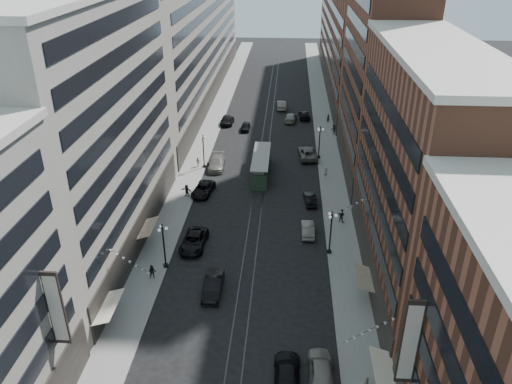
% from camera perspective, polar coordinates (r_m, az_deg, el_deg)
% --- Properties ---
extents(ground, '(220.00, 220.00, 0.00)m').
position_cam_1_polar(ground, '(83.91, 0.85, 4.01)').
color(ground, black).
rests_on(ground, ground).
extents(sidewalk_west, '(4.00, 180.00, 0.15)m').
position_cam_1_polar(sidewalk_west, '(94.25, -5.56, 6.60)').
color(sidewalk_west, gray).
rests_on(sidewalk_west, ground).
extents(sidewalk_east, '(4.00, 180.00, 0.15)m').
position_cam_1_polar(sidewalk_east, '(93.33, 7.98, 6.25)').
color(sidewalk_east, gray).
rests_on(sidewalk_east, ground).
extents(rail_west, '(0.12, 180.00, 0.02)m').
position_cam_1_polar(rail_west, '(93.20, 0.75, 6.45)').
color(rail_west, '#2D2D33').
rests_on(rail_west, ground).
extents(rail_east, '(0.12, 180.00, 0.02)m').
position_cam_1_polar(rail_east, '(93.14, 1.61, 6.43)').
color(rail_east, '#2D2D33').
rests_on(rail_east, ground).
extents(building_west_mid, '(8.00, 36.00, 28.00)m').
position_cam_1_polar(building_west_mid, '(57.47, -17.88, 6.49)').
color(building_west_mid, gray).
rests_on(building_west_mid, ground).
extents(building_west_far, '(8.00, 90.00, 26.00)m').
position_cam_1_polar(building_west_far, '(116.66, -6.86, 17.15)').
color(building_west_far, gray).
rests_on(building_west_far, ground).
extents(building_east_mid, '(8.00, 30.00, 24.00)m').
position_cam_1_polar(building_east_mid, '(51.39, 18.21, 1.55)').
color(building_east_mid, brown).
rests_on(building_east_mid, ground).
extents(building_east_tower, '(8.00, 26.00, 42.00)m').
position_cam_1_polar(building_east_tower, '(75.14, 14.47, 17.17)').
color(building_east_tower, brown).
rests_on(building_east_tower, ground).
extents(building_east_far, '(8.00, 72.00, 24.00)m').
position_cam_1_polar(building_east_far, '(124.50, 10.27, 17.09)').
color(building_east_far, brown).
rests_on(building_east_far, ground).
extents(lamppost_sw_far, '(1.03, 1.14, 5.52)m').
position_cam_1_polar(lamppost_sw_far, '(55.66, -10.49, -5.90)').
color(lamppost_sw_far, black).
rests_on(lamppost_sw_far, sidewalk_west).
extents(lamppost_sw_mid, '(1.03, 1.14, 5.52)m').
position_cam_1_polar(lamppost_sw_mid, '(79.10, -6.03, 4.80)').
color(lamppost_sw_mid, black).
rests_on(lamppost_sw_mid, sidewalk_west).
extents(lamppost_se_far, '(1.03, 1.14, 5.52)m').
position_cam_1_polar(lamppost_se_far, '(57.70, 8.54, -4.43)').
color(lamppost_se_far, black).
rests_on(lamppost_se_far, sidewalk_east).
extents(lamppost_se_mid, '(1.03, 1.14, 5.52)m').
position_cam_1_polar(lamppost_se_mid, '(82.81, 7.27, 5.78)').
color(lamppost_se_mid, black).
rests_on(lamppost_se_mid, sidewalk_east).
extents(streetcar, '(2.55, 11.54, 3.19)m').
position_cam_1_polar(streetcar, '(77.01, 0.58, 3.00)').
color(streetcar, '#273D29').
rests_on(streetcar, ground).
extents(car_2, '(2.97, 5.97, 1.63)m').
position_cam_1_polar(car_2, '(59.95, -7.12, -5.58)').
color(car_2, black).
rests_on(car_2, ground).
extents(car_4, '(2.15, 5.21, 1.76)m').
position_cam_1_polar(car_4, '(44.48, 7.44, -19.49)').
color(car_4, gray).
rests_on(car_4, ground).
extents(car_5, '(1.81, 5.17, 1.70)m').
position_cam_1_polar(car_5, '(52.71, -4.93, -10.60)').
color(car_5, black).
rests_on(car_5, ground).
extents(car_6, '(2.28, 5.56, 1.61)m').
position_cam_1_polar(car_6, '(44.05, 3.57, -20.00)').
color(car_6, black).
rests_on(car_6, ground).
extents(pedestrian_2, '(0.88, 0.59, 1.67)m').
position_cam_1_polar(pedestrian_2, '(55.29, -11.76, -8.94)').
color(pedestrian_2, black).
rests_on(pedestrian_2, sidewalk_west).
extents(car_7, '(3.18, 5.65, 1.49)m').
position_cam_1_polar(car_7, '(71.87, -6.05, 0.33)').
color(car_7, black).
rests_on(car_7, ground).
extents(car_8, '(2.77, 6.10, 1.73)m').
position_cam_1_polar(car_8, '(79.85, -4.52, 3.35)').
color(car_8, slate).
rests_on(car_8, ground).
extents(car_9, '(1.95, 4.30, 1.43)m').
position_cam_1_polar(car_9, '(99.05, -3.12, 8.12)').
color(car_9, black).
rests_on(car_9, ground).
extents(car_10, '(1.89, 4.37, 1.40)m').
position_cam_1_polar(car_10, '(69.41, 6.20, -0.76)').
color(car_10, black).
rests_on(car_10, ground).
extents(car_11, '(3.49, 6.49, 1.73)m').
position_cam_1_polar(car_11, '(83.75, 5.90, 4.46)').
color(car_11, '#646358').
rests_on(car_11, ground).
extents(car_12, '(2.50, 5.36, 1.51)m').
position_cam_1_polar(car_12, '(102.75, 5.56, 8.77)').
color(car_12, black).
rests_on(car_12, ground).
extents(car_13, '(1.68, 4.07, 1.38)m').
position_cam_1_polar(car_13, '(95.85, -1.21, 7.48)').
color(car_13, black).
rests_on(car_13, ground).
extents(car_14, '(2.11, 5.44, 1.77)m').
position_cam_1_polar(car_14, '(108.32, 2.95, 9.91)').
color(car_14, slate).
rests_on(car_14, ground).
extents(pedestrian_5, '(1.68, 1.00, 1.75)m').
position_cam_1_polar(pedestrian_5, '(71.20, -7.93, 0.19)').
color(pedestrian_5, black).
rests_on(pedestrian_5, sidewalk_west).
extents(pedestrian_6, '(0.96, 0.56, 1.55)m').
position_cam_1_polar(pedestrian_6, '(80.35, -6.63, 3.45)').
color(pedestrian_6, '#BDB79C').
rests_on(pedestrian_6, sidewalk_west).
extents(pedestrian_7, '(1.00, 0.87, 1.81)m').
position_cam_1_polar(pedestrian_7, '(65.14, 9.73, -2.66)').
color(pedestrian_7, black).
rests_on(pedestrian_7, sidewalk_east).
extents(pedestrian_8, '(0.72, 0.62, 1.67)m').
position_cam_1_polar(pedestrian_8, '(76.80, 7.97, 2.25)').
color(pedestrian_8, gray).
rests_on(pedestrian_8, sidewalk_east).
extents(pedestrian_9, '(1.34, 0.93, 1.92)m').
position_cam_1_polar(pedestrian_9, '(94.28, 8.89, 7.08)').
color(pedestrian_9, black).
rests_on(pedestrian_9, sidewalk_east).
extents(car_extra_0, '(2.00, 4.77, 1.61)m').
position_cam_1_polar(car_extra_0, '(99.09, -3.48, 8.18)').
color(car_extra_0, black).
rests_on(car_extra_0, ground).
extents(car_extra_1, '(1.58, 4.42, 1.45)m').
position_cam_1_polar(car_extra_1, '(62.30, 5.94, -4.23)').
color(car_extra_1, slate).
rests_on(car_extra_1, ground).
extents(car_extra_2, '(2.72, 5.58, 1.56)m').
position_cam_1_polar(car_extra_2, '(100.89, 4.01, 8.50)').
color(car_extra_2, gray).
rests_on(car_extra_2, ground).
extents(pedestrian_extra_2, '(0.73, 0.59, 1.71)m').
position_cam_1_polar(pedestrian_extra_2, '(100.36, 8.26, 8.31)').
color(pedestrian_extra_2, black).
rests_on(pedestrian_extra_2, sidewalk_east).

